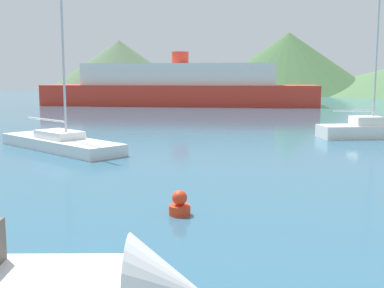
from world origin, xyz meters
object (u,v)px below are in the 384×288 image
sailboat_outer (366,129)px  ferry_distant (180,87)px  sailboat_middle (60,142)px  buoy_marker (180,205)px

sailboat_outer → ferry_distant: (-20.52, 32.03, 1.91)m
sailboat_middle → ferry_distant: sailboat_middle is taller
sailboat_outer → buoy_marker: bearing=-129.3°
ferry_distant → buoy_marker: 53.05m
sailboat_outer → buoy_marker: (-6.90, -19.19, -0.24)m
sailboat_middle → ferry_distant: 41.31m
sailboat_middle → buoy_marker: 13.74m
sailboat_outer → buoy_marker: 20.40m
sailboat_outer → buoy_marker: size_ratio=13.43×
sailboat_middle → ferry_distant: size_ratio=0.25×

